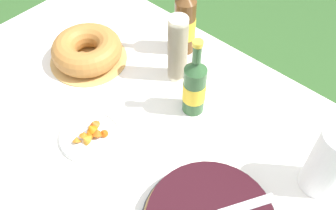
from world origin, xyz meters
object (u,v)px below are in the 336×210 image
at_px(cider_bottle_green, 194,86).
at_px(cider_bottle_amber, 185,23).
at_px(cup_stack, 178,49).
at_px(paper_towel_roll, 329,162).
at_px(bundt_cake, 87,50).
at_px(snack_plate_left, 90,135).

bearing_deg(cider_bottle_green, cider_bottle_amber, 136.25).
bearing_deg(cup_stack, paper_towel_roll, -5.72).
height_order(cup_stack, cider_bottle_amber, cider_bottle_amber).
xyz_separation_m(bundt_cake, cider_bottle_amber, (0.24, 0.30, 0.08)).
bearing_deg(paper_towel_roll, cider_bottle_amber, 164.34).
distance_m(snack_plate_left, paper_towel_roll, 0.74).
xyz_separation_m(bundt_cake, cider_bottle_green, (0.47, 0.08, 0.06)).
bearing_deg(snack_plate_left, cider_bottle_amber, 95.97).
bearing_deg(cider_bottle_green, bundt_cake, -169.82).
relative_size(cup_stack, snack_plate_left, 1.29).
bearing_deg(cider_bottle_amber, paper_towel_roll, -15.66).
relative_size(cider_bottle_green, cider_bottle_amber, 0.89).
height_order(cup_stack, snack_plate_left, cup_stack).
relative_size(bundt_cake, cup_stack, 1.14).
bearing_deg(bundt_cake, cup_stack, 28.17).
distance_m(cider_bottle_green, paper_towel_roll, 0.47).
relative_size(cider_bottle_amber, paper_towel_roll, 1.40).
xyz_separation_m(bundt_cake, cup_stack, (0.32, 0.17, 0.08)).
bearing_deg(cup_stack, bundt_cake, -151.83).
bearing_deg(cup_stack, snack_plate_left, -93.09).
relative_size(cup_stack, cider_bottle_green, 0.87).
distance_m(cider_bottle_amber, snack_plate_left, 0.56).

